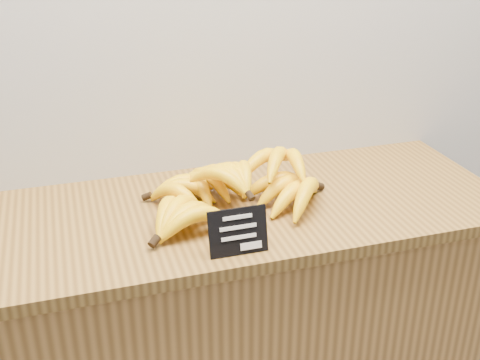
% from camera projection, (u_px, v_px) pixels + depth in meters
% --- Properties ---
extents(counter, '(1.34, 0.50, 0.90)m').
position_uv_depth(counter, '(235.00, 357.00, 1.69)').
color(counter, '#A37134').
rests_on(counter, ground).
extents(counter_top, '(1.37, 0.54, 0.03)m').
position_uv_depth(counter_top, '(234.00, 210.00, 1.49)').
color(counter_top, brown).
rests_on(counter_top, counter).
extents(chalkboard_sign, '(0.13, 0.03, 0.10)m').
position_uv_depth(chalkboard_sign, '(238.00, 232.00, 1.26)').
color(chalkboard_sign, black).
rests_on(chalkboard_sign, counter_top).
extents(banana_pile, '(0.51, 0.33, 0.12)m').
position_uv_depth(banana_pile, '(235.00, 187.00, 1.46)').
color(banana_pile, yellow).
rests_on(banana_pile, counter_top).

